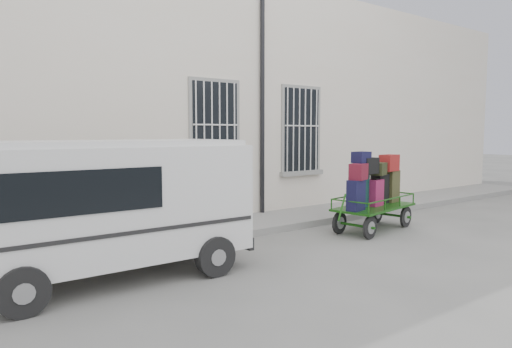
% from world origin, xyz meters
% --- Properties ---
extents(ground, '(80.00, 80.00, 0.00)m').
position_xyz_m(ground, '(0.00, 0.00, 0.00)').
color(ground, '#61615C').
rests_on(ground, ground).
extents(building, '(24.00, 5.15, 6.00)m').
position_xyz_m(building, '(0.00, 5.50, 3.00)').
color(building, beige).
rests_on(building, ground).
extents(sidewalk, '(24.00, 1.70, 0.15)m').
position_xyz_m(sidewalk, '(0.00, 2.20, 0.07)').
color(sidewalk, gray).
rests_on(sidewalk, ground).
extents(luggage_cart, '(2.55, 1.33, 1.77)m').
position_xyz_m(luggage_cart, '(2.06, 0.31, 0.92)').
color(luggage_cart, black).
rests_on(luggage_cart, ground).
extents(van, '(4.13, 1.90, 2.06)m').
position_xyz_m(van, '(-3.77, 0.44, 1.18)').
color(van, silver).
rests_on(van, ground).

